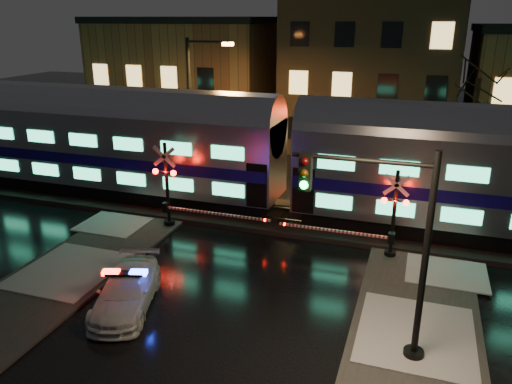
% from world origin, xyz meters
% --- Properties ---
extents(ground, '(120.00, 120.00, 0.00)m').
position_xyz_m(ground, '(0.00, 0.00, 0.00)').
color(ground, black).
rests_on(ground, ground).
extents(ballast, '(90.00, 4.20, 0.24)m').
position_xyz_m(ballast, '(0.00, 5.00, 0.12)').
color(ballast, black).
rests_on(ballast, ground).
extents(sidewalk_left, '(4.00, 20.00, 0.12)m').
position_xyz_m(sidewalk_left, '(-6.50, -6.00, 0.06)').
color(sidewalk_left, '#2D2D2D').
rests_on(sidewalk_left, ground).
extents(building_left, '(14.00, 10.00, 9.00)m').
position_xyz_m(building_left, '(-13.00, 22.00, 4.50)').
color(building_left, brown).
rests_on(building_left, ground).
extents(building_mid, '(12.00, 11.00, 11.50)m').
position_xyz_m(building_mid, '(2.00, 22.50, 5.75)').
color(building_mid, brown).
rests_on(building_mid, ground).
extents(train, '(51.00, 3.12, 5.92)m').
position_xyz_m(train, '(0.17, 5.00, 3.38)').
color(train, black).
rests_on(train, ballast).
extents(police_car, '(2.94, 4.63, 1.40)m').
position_xyz_m(police_car, '(-3.00, -4.34, 0.63)').
color(police_car, silver).
rests_on(police_car, ground).
extents(crossing_signal_right, '(5.35, 0.64, 3.78)m').
position_xyz_m(crossing_signal_right, '(4.94, 2.30, 1.56)').
color(crossing_signal_right, black).
rests_on(crossing_signal_right, ground).
extents(crossing_signal_left, '(5.79, 0.66, 4.10)m').
position_xyz_m(crossing_signal_left, '(-4.60, 2.31, 1.70)').
color(crossing_signal_left, black).
rests_on(crossing_signal_left, ground).
extents(traffic_light, '(4.08, 0.72, 6.31)m').
position_xyz_m(traffic_light, '(5.47, -4.16, 3.35)').
color(traffic_light, black).
rests_on(traffic_light, ground).
extents(streetlight, '(2.81, 0.29, 8.41)m').
position_xyz_m(streetlight, '(-6.55, 9.00, 4.85)').
color(streetlight, black).
rests_on(streetlight, ground).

